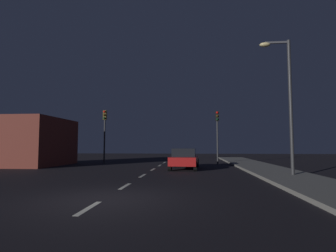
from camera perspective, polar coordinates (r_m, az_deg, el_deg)
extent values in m
plane|color=black|center=(15.41, -4.99, -10.22)|extent=(80.00, 80.00, 0.00)
cube|color=gray|center=(15.91, 23.07, -9.44)|extent=(3.00, 40.00, 0.15)
cube|color=silver|center=(7.57, -16.51, -16.36)|extent=(0.16, 1.60, 0.01)
cube|color=silver|center=(11.14, -9.10, -12.49)|extent=(0.16, 1.60, 0.01)
cube|color=silver|center=(14.82, -5.41, -10.44)|extent=(0.16, 1.60, 0.01)
cube|color=silver|center=(18.55, -3.22, -9.19)|extent=(0.16, 1.60, 0.01)
cube|color=silver|center=(22.31, -1.78, -8.35)|extent=(0.16, 1.60, 0.01)
cube|color=silver|center=(26.08, -0.75, -7.75)|extent=(0.16, 1.60, 0.01)
cylinder|color=#2D2D30|center=(25.46, -13.33, -2.21)|extent=(0.14, 0.14, 4.90)
cube|color=#382D0C|center=(25.60, -13.25, 2.27)|extent=(0.32, 0.24, 0.90)
sphere|color=red|center=(25.48, -13.35, 2.97)|extent=(0.20, 0.20, 0.20)
sphere|color=#3F2D0C|center=(25.45, -13.36, 2.30)|extent=(0.20, 0.20, 0.20)
sphere|color=#0C3319|center=(25.42, -13.38, 1.63)|extent=(0.20, 0.20, 0.20)
cylinder|color=#2D2D30|center=(24.23, 10.44, -2.39)|extent=(0.14, 0.14, 4.71)
cube|color=black|center=(24.37, 10.38, 2.08)|extent=(0.32, 0.24, 0.90)
sphere|color=red|center=(24.24, 10.40, 2.83)|extent=(0.20, 0.20, 0.20)
sphere|color=#3F2D0C|center=(24.21, 10.41, 2.12)|extent=(0.20, 0.20, 0.20)
sphere|color=#0C3319|center=(24.18, 10.42, 1.42)|extent=(0.20, 0.20, 0.20)
cube|color=#B21919|center=(19.05, 3.55, -7.26)|extent=(1.99, 4.50, 0.56)
cube|color=black|center=(18.81, 3.48, -5.61)|extent=(1.65, 2.06, 0.55)
cylinder|color=black|center=(20.80, 1.65, -7.78)|extent=(0.25, 0.65, 0.64)
cylinder|color=black|center=(20.67, 6.21, -7.78)|extent=(0.25, 0.65, 0.64)
cylinder|color=black|center=(17.52, 0.40, -8.45)|extent=(0.25, 0.65, 0.64)
cylinder|color=black|center=(17.37, 5.82, -8.47)|extent=(0.25, 0.65, 0.64)
cylinder|color=#2D2D30|center=(15.36, 24.60, 3.57)|extent=(0.18, 0.18, 7.19)
cube|color=#4C4C51|center=(16.00, 22.06, 16.10)|extent=(1.22, 0.10, 0.10)
ellipsoid|color=#F2D88C|center=(15.81, 19.87, 15.91)|extent=(0.56, 0.36, 0.24)
cube|color=maroon|center=(24.73, -26.35, -3.03)|extent=(4.45, 6.43, 3.87)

